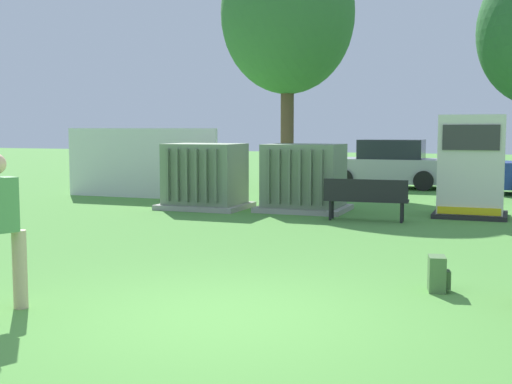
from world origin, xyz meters
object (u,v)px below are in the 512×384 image
(transformer_mid_west, at_px, (304,179))
(parked_car_leftmost, at_px, (388,165))
(transformer_west, at_px, (205,177))
(generator_enclosure, at_px, (472,167))
(backpack, at_px, (438,274))
(park_bench, at_px, (366,197))

(transformer_mid_west, relative_size, parked_car_leftmost, 0.50)
(transformer_west, distance_m, generator_enclosure, 6.37)
(parked_car_leftmost, bearing_deg, backpack, -77.98)
(transformer_mid_west, distance_m, generator_enclosure, 3.88)
(generator_enclosure, bearing_deg, backpack, -89.83)
(generator_enclosure, bearing_deg, transformer_mid_west, -175.63)
(park_bench, xyz_separation_m, backpack, (2.10, -5.91, -0.32))
(parked_car_leftmost, bearing_deg, park_bench, -83.47)
(park_bench, xyz_separation_m, parked_car_leftmost, (-0.98, 8.52, 0.22))
(parked_car_leftmost, bearing_deg, transformer_west, -113.33)
(transformer_mid_west, height_order, park_bench, transformer_mid_west)
(transformer_mid_west, distance_m, park_bench, 2.20)
(transformer_west, relative_size, parked_car_leftmost, 0.50)
(generator_enclosure, height_order, parked_car_leftmost, generator_enclosure)
(generator_enclosure, bearing_deg, park_bench, -142.87)
(transformer_west, relative_size, generator_enclosure, 0.91)
(transformer_mid_west, relative_size, generator_enclosure, 0.91)
(park_bench, bearing_deg, transformer_mid_west, 144.25)
(transformer_west, distance_m, park_bench, 4.36)
(backpack, relative_size, parked_car_leftmost, 0.10)
(transformer_mid_west, height_order, parked_car_leftmost, same)
(transformer_mid_west, xyz_separation_m, generator_enclosure, (3.85, 0.29, 0.35))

